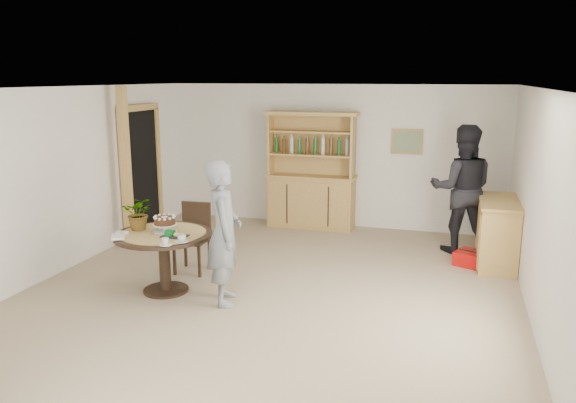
# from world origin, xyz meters

# --- Properties ---
(ground) EXTENTS (7.00, 7.00, 0.00)m
(ground) POSITION_xyz_m (0.00, 0.00, 0.00)
(ground) COLOR tan
(ground) RESTS_ON ground
(room_shell) EXTENTS (6.04, 7.04, 2.52)m
(room_shell) POSITION_xyz_m (0.00, 0.01, 1.74)
(room_shell) COLOR white
(room_shell) RESTS_ON ground
(doorway) EXTENTS (0.13, 1.10, 2.18)m
(doorway) POSITION_xyz_m (-2.93, 2.00, 1.11)
(doorway) COLOR black
(doorway) RESTS_ON ground
(pine_post) EXTENTS (0.12, 0.12, 2.50)m
(pine_post) POSITION_xyz_m (-2.70, 1.20, 1.25)
(pine_post) COLOR tan
(pine_post) RESTS_ON ground
(hutch) EXTENTS (1.62, 0.54, 2.04)m
(hutch) POSITION_xyz_m (-0.30, 3.24, 0.69)
(hutch) COLOR #DAB15C
(hutch) RESTS_ON ground
(sideboard) EXTENTS (0.54, 1.26, 0.94)m
(sideboard) POSITION_xyz_m (2.74, 2.00, 0.47)
(sideboard) COLOR #DAB15C
(sideboard) RESTS_ON ground
(dining_table) EXTENTS (1.20, 1.20, 0.76)m
(dining_table) POSITION_xyz_m (-1.27, -0.28, 0.60)
(dining_table) COLOR black
(dining_table) RESTS_ON ground
(dining_chair) EXTENTS (0.44, 0.44, 0.95)m
(dining_chair) POSITION_xyz_m (-1.27, 0.55, 0.54)
(dining_chair) COLOR black
(dining_chair) RESTS_ON ground
(birthday_cake) EXTENTS (0.30, 0.30, 0.20)m
(birthday_cake) POSITION_xyz_m (-1.27, -0.23, 0.88)
(birthday_cake) COLOR white
(birthday_cake) RESTS_ON dining_table
(flower_vase) EXTENTS (0.47, 0.44, 0.42)m
(flower_vase) POSITION_xyz_m (-1.62, -0.23, 0.97)
(flower_vase) COLOR #3F7233
(flower_vase) RESTS_ON dining_table
(gift_tray) EXTENTS (0.30, 0.20, 0.08)m
(gift_tray) POSITION_xyz_m (-1.06, -0.41, 0.79)
(gift_tray) COLOR black
(gift_tray) RESTS_ON dining_table
(coffee_cup_a) EXTENTS (0.15, 0.15, 0.09)m
(coffee_cup_a) POSITION_xyz_m (-0.87, -0.56, 0.80)
(coffee_cup_a) COLOR silver
(coffee_cup_a) RESTS_ON dining_table
(coffee_cup_b) EXTENTS (0.15, 0.15, 0.08)m
(coffee_cup_b) POSITION_xyz_m (-0.99, -0.73, 0.79)
(coffee_cup_b) COLOR silver
(coffee_cup_b) RESTS_ON dining_table
(napkins) EXTENTS (0.24, 0.33, 0.03)m
(napkins) POSITION_xyz_m (-1.68, -0.59, 0.77)
(napkins) COLOR white
(napkins) RESTS_ON dining_table
(teen_boy) EXTENTS (0.62, 0.73, 1.71)m
(teen_boy) POSITION_xyz_m (-0.42, -0.38, 0.85)
(teen_boy) COLOR slate
(teen_boy) RESTS_ON ground
(adult_person) EXTENTS (1.01, 0.82, 1.94)m
(adult_person) POSITION_xyz_m (2.23, 2.51, 0.97)
(adult_person) COLOR black
(adult_person) RESTS_ON ground
(red_suitcase) EXTENTS (0.71, 0.60, 0.21)m
(red_suitcase) POSITION_xyz_m (2.50, 1.83, 0.10)
(red_suitcase) COLOR #B90C09
(red_suitcase) RESTS_ON ground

